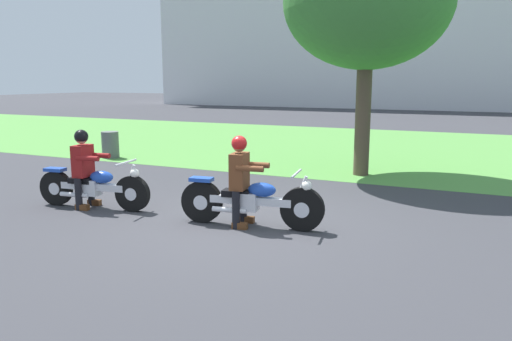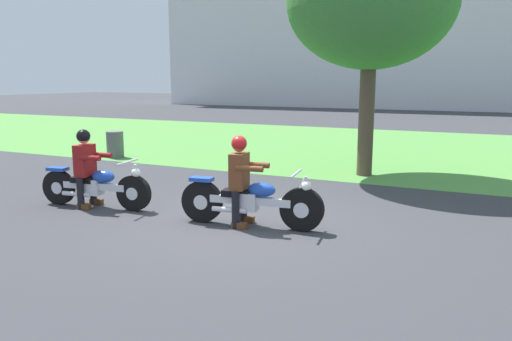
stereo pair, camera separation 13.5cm
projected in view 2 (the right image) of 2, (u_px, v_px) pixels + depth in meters
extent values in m
plane|color=#38383D|center=(244.00, 221.00, 7.98)|extent=(120.00, 120.00, 0.00)
cube|color=#549342|center=(374.00, 147.00, 16.58)|extent=(60.00, 12.00, 0.01)
cylinder|color=black|center=(302.00, 209.00, 7.41)|extent=(0.68, 0.21, 0.67)
cylinder|color=silver|center=(302.00, 209.00, 7.41)|extent=(0.25, 0.17, 0.23)
cylinder|color=black|center=(202.00, 201.00, 7.88)|extent=(0.68, 0.21, 0.67)
cylinder|color=silver|center=(202.00, 201.00, 7.88)|extent=(0.25, 0.17, 0.23)
cube|color=silver|center=(250.00, 200.00, 7.63)|extent=(1.31, 0.32, 0.12)
cube|color=silver|center=(247.00, 201.00, 7.65)|extent=(0.35, 0.28, 0.28)
ellipsoid|color=#1E47B2|center=(262.00, 190.00, 7.54)|extent=(0.47, 0.30, 0.22)
cube|color=black|center=(237.00, 193.00, 7.68)|extent=(0.47, 0.30, 0.10)
cube|color=#1E47B2|center=(202.00, 179.00, 7.82)|extent=(0.38, 0.25, 0.06)
cylinder|color=silver|center=(299.00, 193.00, 7.37)|extent=(0.26, 0.09, 0.53)
cylinder|color=silver|center=(296.00, 174.00, 7.34)|extent=(0.13, 0.66, 0.04)
sphere|color=white|center=(306.00, 186.00, 7.32)|extent=(0.16, 0.16, 0.16)
cylinder|color=silver|center=(229.00, 210.00, 7.61)|extent=(0.56, 0.16, 0.08)
cylinder|color=black|center=(243.00, 204.00, 7.87)|extent=(0.12, 0.12, 0.58)
cube|color=#593319|center=(247.00, 219.00, 7.90)|extent=(0.25, 0.13, 0.10)
cylinder|color=black|center=(236.00, 210.00, 7.54)|extent=(0.12, 0.12, 0.58)
cube|color=#593319|center=(239.00, 226.00, 7.56)|extent=(0.25, 0.13, 0.10)
cube|color=brown|center=(239.00, 171.00, 7.60)|extent=(0.27, 0.41, 0.56)
cylinder|color=brown|center=(256.00, 165.00, 7.68)|extent=(0.43, 0.15, 0.09)
cylinder|color=brown|center=(249.00, 169.00, 7.36)|extent=(0.43, 0.15, 0.09)
sphere|color=#996B4C|center=(239.00, 145.00, 7.53)|extent=(0.20, 0.20, 0.20)
sphere|color=#B21919|center=(239.00, 143.00, 7.52)|extent=(0.24, 0.24, 0.24)
cylinder|color=black|center=(134.00, 193.00, 8.56)|extent=(0.64, 0.21, 0.63)
cylinder|color=silver|center=(134.00, 193.00, 8.56)|extent=(0.24, 0.17, 0.22)
cylinder|color=black|center=(59.00, 187.00, 9.01)|extent=(0.64, 0.21, 0.63)
cylinder|color=silver|center=(59.00, 187.00, 9.01)|extent=(0.24, 0.17, 0.22)
cube|color=silver|center=(95.00, 186.00, 8.77)|extent=(1.25, 0.31, 0.12)
cube|color=silver|center=(93.00, 187.00, 8.79)|extent=(0.35, 0.28, 0.28)
ellipsoid|color=#1E47B2|center=(103.00, 176.00, 8.69)|extent=(0.47, 0.30, 0.22)
cube|color=black|center=(84.00, 180.00, 8.82)|extent=(0.47, 0.30, 0.10)
cube|color=#1E47B2|center=(58.00, 169.00, 8.95)|extent=(0.38, 0.25, 0.06)
cylinder|color=silver|center=(131.00, 179.00, 8.53)|extent=(0.26, 0.09, 0.53)
cylinder|color=silver|center=(127.00, 162.00, 8.49)|extent=(0.13, 0.66, 0.04)
sphere|color=white|center=(136.00, 173.00, 8.48)|extent=(0.16, 0.16, 0.16)
cylinder|color=silver|center=(76.00, 194.00, 8.75)|extent=(0.56, 0.16, 0.08)
cylinder|color=black|center=(93.00, 189.00, 9.01)|extent=(0.12, 0.12, 0.56)
cube|color=#593319|center=(97.00, 202.00, 9.04)|extent=(0.25, 0.13, 0.10)
cylinder|color=black|center=(80.00, 193.00, 8.68)|extent=(0.12, 0.12, 0.56)
cube|color=#593319|center=(84.00, 206.00, 8.70)|extent=(0.25, 0.13, 0.10)
cube|color=maroon|center=(85.00, 160.00, 8.74)|extent=(0.27, 0.41, 0.56)
cylinder|color=maroon|center=(101.00, 155.00, 8.82)|extent=(0.43, 0.15, 0.09)
cylinder|color=maroon|center=(89.00, 158.00, 8.50)|extent=(0.43, 0.15, 0.09)
sphere|color=#D8A884|center=(83.00, 138.00, 8.67)|extent=(0.20, 0.20, 0.20)
sphere|color=black|center=(83.00, 136.00, 8.66)|extent=(0.24, 0.24, 0.24)
cylinder|color=brown|center=(366.00, 120.00, 11.56)|extent=(0.36, 0.36, 2.65)
ellipsoid|color=#387A33|center=(371.00, 1.00, 11.08)|extent=(3.81, 3.81, 3.05)
cylinder|color=#595E5B|center=(115.00, 144.00, 14.40)|extent=(0.49, 0.49, 0.76)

